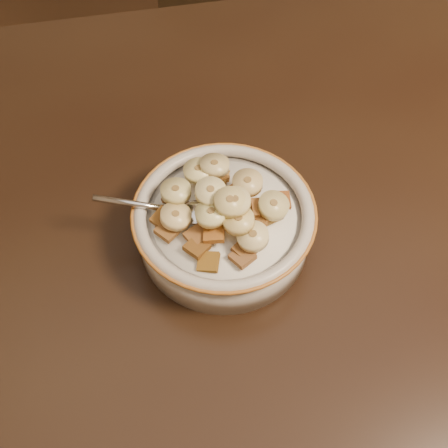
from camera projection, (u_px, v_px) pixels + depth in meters
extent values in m
cube|color=#422816|center=(325.00, 421.00, 1.28)|extent=(4.00, 4.50, 0.10)
cube|color=black|center=(424.00, 227.00, 0.64)|extent=(1.42, 0.94, 0.04)
cube|color=black|center=(280.00, 73.00, 1.16)|extent=(0.46, 0.46, 0.98)
cylinder|color=beige|center=(224.00, 229.00, 0.59)|extent=(0.18, 0.18, 0.04)
cylinder|color=white|center=(224.00, 217.00, 0.57)|extent=(0.15, 0.15, 0.00)
ellipsoid|color=#B5B5B5|center=(196.00, 213.00, 0.57)|extent=(0.05, 0.04, 0.01)
cube|color=brown|center=(242.00, 257.00, 0.54)|extent=(0.03, 0.03, 0.01)
cube|color=brown|center=(262.00, 215.00, 0.56)|extent=(0.03, 0.03, 0.01)
cube|color=brown|center=(197.00, 247.00, 0.54)|extent=(0.03, 0.03, 0.01)
cube|color=brown|center=(245.00, 250.00, 0.54)|extent=(0.03, 0.03, 0.01)
cube|color=brown|center=(163.00, 219.00, 0.56)|extent=(0.03, 0.03, 0.01)
cube|color=brown|center=(165.00, 224.00, 0.56)|extent=(0.02, 0.02, 0.01)
cube|color=brown|center=(261.00, 208.00, 0.56)|extent=(0.02, 0.02, 0.01)
cube|color=brown|center=(235.00, 194.00, 0.57)|extent=(0.03, 0.03, 0.01)
cube|color=olive|center=(270.00, 214.00, 0.57)|extent=(0.02, 0.02, 0.01)
cube|color=#9C5725|center=(214.00, 234.00, 0.54)|extent=(0.03, 0.02, 0.01)
cube|color=brown|center=(174.00, 196.00, 0.58)|extent=(0.03, 0.03, 0.01)
cube|color=#944C1A|center=(280.00, 200.00, 0.58)|extent=(0.02, 0.02, 0.01)
cube|color=brown|center=(230.00, 202.00, 0.55)|extent=(0.02, 0.02, 0.01)
cube|color=brown|center=(234.00, 193.00, 0.56)|extent=(0.02, 0.02, 0.01)
cube|color=brown|center=(251.00, 240.00, 0.55)|extent=(0.02, 0.02, 0.01)
cube|color=olive|center=(218.00, 175.00, 0.59)|extent=(0.03, 0.03, 0.01)
cube|color=brown|center=(197.00, 236.00, 0.55)|extent=(0.03, 0.03, 0.01)
cube|color=brown|center=(208.00, 262.00, 0.54)|extent=(0.03, 0.03, 0.01)
cube|color=brown|center=(203.00, 174.00, 0.60)|extent=(0.03, 0.03, 0.01)
cube|color=#915F28|center=(219.00, 172.00, 0.60)|extent=(0.02, 0.02, 0.01)
cube|color=brown|center=(168.00, 231.00, 0.55)|extent=(0.03, 0.03, 0.01)
cube|color=brown|center=(212.00, 191.00, 0.57)|extent=(0.03, 0.03, 0.01)
cube|color=brown|center=(216.00, 177.00, 0.59)|extent=(0.03, 0.03, 0.01)
cylinder|color=#FFD985|center=(239.00, 221.00, 0.54)|extent=(0.03, 0.03, 0.02)
cylinder|color=#DEB86A|center=(247.00, 183.00, 0.56)|extent=(0.04, 0.04, 0.01)
cylinder|color=#D0C47E|center=(214.00, 165.00, 0.58)|extent=(0.04, 0.04, 0.02)
cylinder|color=#E6C888|center=(176.00, 216.00, 0.55)|extent=(0.04, 0.04, 0.02)
cylinder|color=#FAEDA9|center=(198.00, 171.00, 0.58)|extent=(0.04, 0.04, 0.01)
cylinder|color=#DAC987|center=(230.00, 202.00, 0.54)|extent=(0.04, 0.04, 0.01)
cylinder|color=#EEDA8D|center=(253.00, 236.00, 0.54)|extent=(0.04, 0.04, 0.02)
cylinder|color=beige|center=(273.00, 206.00, 0.56)|extent=(0.03, 0.03, 0.02)
cylinder|color=beige|center=(235.00, 202.00, 0.54)|extent=(0.04, 0.04, 0.01)
cylinder|color=#FFF49C|center=(211.00, 213.00, 0.54)|extent=(0.04, 0.04, 0.01)
cylinder|color=#FFE49D|center=(211.00, 192.00, 0.55)|extent=(0.04, 0.04, 0.02)
cylinder|color=#F4E79A|center=(176.00, 191.00, 0.56)|extent=(0.04, 0.04, 0.01)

